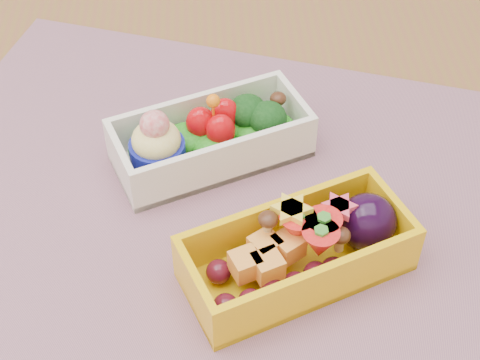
{
  "coord_description": "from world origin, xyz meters",
  "views": [
    {
      "loc": [
        -0.0,
        -0.45,
        1.21
      ],
      "look_at": [
        0.02,
        -0.03,
        0.79
      ],
      "focal_mm": 54.74,
      "sensor_mm": 36.0,
      "label": 1
    }
  ],
  "objects_px": {
    "table": "(218,255)",
    "placemat": "(231,216)",
    "bento_white": "(210,138)",
    "bento_yellow": "(302,250)"
  },
  "relations": [
    {
      "from": "table",
      "to": "bento_yellow",
      "type": "relative_size",
      "value": 6.3
    },
    {
      "from": "bento_yellow",
      "to": "table",
      "type": "bearing_deg",
      "value": 99.9
    },
    {
      "from": "table",
      "to": "bento_white",
      "type": "height_order",
      "value": "bento_white"
    },
    {
      "from": "bento_white",
      "to": "bento_yellow",
      "type": "bearing_deg",
      "value": -84.36
    },
    {
      "from": "table",
      "to": "bento_yellow",
      "type": "distance_m",
      "value": 0.17
    },
    {
      "from": "table",
      "to": "bento_white",
      "type": "relative_size",
      "value": 6.39
    },
    {
      "from": "bento_yellow",
      "to": "placemat",
      "type": "bearing_deg",
      "value": 107.91
    },
    {
      "from": "table",
      "to": "bento_white",
      "type": "distance_m",
      "value": 0.13
    },
    {
      "from": "placemat",
      "to": "bento_white",
      "type": "relative_size",
      "value": 3.12
    },
    {
      "from": "table",
      "to": "placemat",
      "type": "height_order",
      "value": "placemat"
    }
  ]
}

